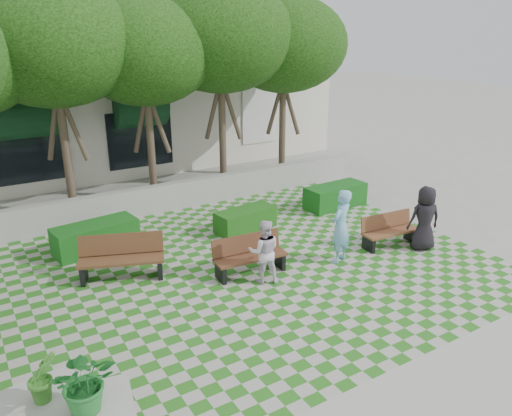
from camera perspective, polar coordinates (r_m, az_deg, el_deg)
ground at (r=11.91m, az=1.77°, el=-8.89°), size 90.00×90.00×0.00m
lawn at (r=12.66m, az=-0.74°, el=-7.01°), size 12.00×12.00×0.00m
sidewalk_south at (r=9.07m, az=19.49°, el=-20.65°), size 16.00×2.00×0.01m
retaining_wall at (r=16.82m, az=-9.91°, el=1.29°), size 15.00×0.36×0.90m
bench_east at (r=14.34m, az=14.99°, el=-2.52°), size 1.73×0.71×0.89m
bench_mid at (r=12.31m, az=-0.76°, el=-5.48°), size 1.86×0.75×0.95m
bench_west at (r=12.49m, az=-15.12°, el=-5.57°), size 2.12×1.35×1.06m
hedge_east at (r=17.07m, az=9.06°, el=1.36°), size 2.20×0.97×0.76m
hedge_midright at (r=14.94m, az=-1.21°, el=-1.33°), size 1.94×0.98×0.65m
hedge_midleft at (r=14.24m, az=-17.83°, el=-3.18°), size 2.30×1.16×0.77m
person_blue at (r=12.87m, az=9.65°, el=-2.09°), size 0.84×0.70×1.95m
person_dark at (r=14.20m, az=18.70°, el=-1.13°), size 1.02×0.84×1.79m
person_white at (r=11.76m, az=0.93°, el=-4.99°), size 0.95×0.87×1.57m
tree_row at (r=15.17m, az=-17.45°, el=16.95°), size 17.70×13.40×7.41m
building at (r=23.95m, az=-15.42°, el=11.50°), size 18.00×8.92×5.15m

